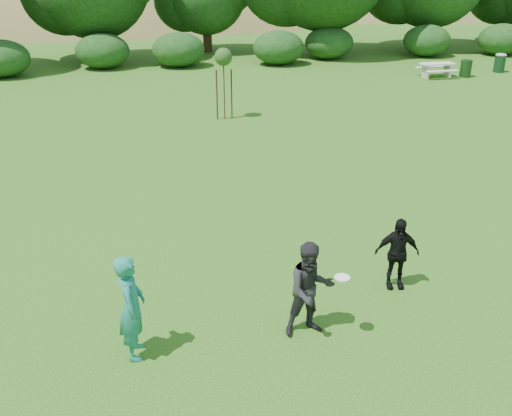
# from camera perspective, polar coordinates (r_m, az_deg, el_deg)

# --- Properties ---
(ground) EXTENTS (120.00, 120.00, 0.00)m
(ground) POSITION_cam_1_polar(r_m,az_deg,el_deg) (10.75, 3.61, -11.89)
(ground) COLOR #19470C
(ground) RESTS_ON ground
(player_teal) EXTENTS (0.50, 0.73, 1.91)m
(player_teal) POSITION_cam_1_polar(r_m,az_deg,el_deg) (9.81, -12.35, -9.66)
(player_teal) COLOR #1B7A66
(player_teal) RESTS_ON ground
(player_grey) EXTENTS (0.92, 0.73, 1.81)m
(player_grey) POSITION_cam_1_polar(r_m,az_deg,el_deg) (10.17, 5.47, -8.13)
(player_grey) COLOR #232325
(player_grey) RESTS_ON ground
(player_black) EXTENTS (0.96, 0.55, 1.54)m
(player_black) POSITION_cam_1_polar(r_m,az_deg,el_deg) (11.88, 13.90, -4.41)
(player_black) COLOR black
(player_black) RESTS_ON ground
(trash_can_near) EXTENTS (0.60, 0.60, 0.90)m
(trash_can_near) POSITION_cam_1_polar(r_m,az_deg,el_deg) (33.72, 20.24, 12.95)
(trash_can_near) COLOR #133312
(trash_can_near) RESTS_ON ground
(frisbee) EXTENTS (0.27, 0.27, 0.03)m
(frisbee) POSITION_cam_1_polar(r_m,az_deg,el_deg) (9.92, 8.61, -6.90)
(frisbee) COLOR white
(frisbee) RESTS_ON ground
(sapling) EXTENTS (0.70, 0.70, 2.85)m
(sapling) POSITION_cam_1_polar(r_m,az_deg,el_deg) (23.18, -3.28, 14.66)
(sapling) COLOR #402319
(sapling) RESTS_ON ground
(picnic_table) EXTENTS (1.80, 1.48, 0.76)m
(picnic_table) POSITION_cam_1_polar(r_m,az_deg,el_deg) (33.13, 17.65, 13.24)
(picnic_table) COLOR beige
(picnic_table) RESTS_ON ground
(trash_can_lidded) EXTENTS (0.60, 0.60, 1.05)m
(trash_can_lidded) POSITION_cam_1_polar(r_m,az_deg,el_deg) (35.78, 23.20, 13.24)
(trash_can_lidded) COLOR #12341A
(trash_can_lidded) RESTS_ON ground
(hillside) EXTENTS (150.00, 72.00, 52.00)m
(hillside) POSITION_cam_1_polar(r_m,az_deg,el_deg) (78.91, -11.16, 10.63)
(hillside) COLOR olive
(hillside) RESTS_ON ground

